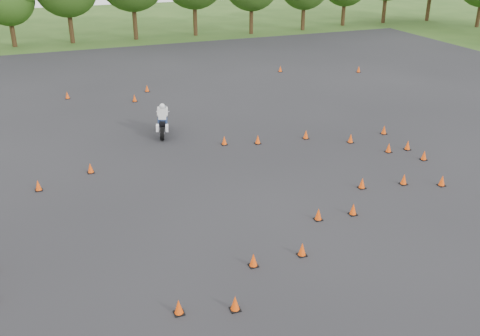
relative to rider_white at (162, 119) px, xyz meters
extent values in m
plane|color=#2D5119|center=(1.33, -12.18, -0.90)|extent=(140.00, 140.00, 0.00)
plane|color=black|center=(1.33, -6.18, -0.90)|extent=(62.00, 62.00, 0.00)
cone|color=#F64C0A|center=(2.61, -2.60, -0.67)|extent=(0.26, 0.26, 0.45)
cone|color=#F64C0A|center=(8.29, -9.83, -0.67)|extent=(0.26, 0.26, 0.45)
cone|color=#F64C0A|center=(-1.49, -15.08, -0.67)|extent=(0.26, 0.26, 0.45)
cone|color=#F64C0A|center=(10.88, -7.93, -0.67)|extent=(0.26, 0.26, 0.45)
cone|color=#F64C0A|center=(10.97, -6.56, -0.67)|extent=(0.26, 0.26, 0.45)
cone|color=#F64C0A|center=(8.83, -4.68, -0.67)|extent=(0.26, 0.26, 0.45)
cone|color=#F64C0A|center=(-4.23, 8.87, -0.67)|extent=(0.26, 0.26, 0.45)
cone|color=#F64C0A|center=(11.21, -4.21, -0.67)|extent=(0.26, 0.26, 0.45)
cone|color=#F64C0A|center=(-3.05, -14.66, -0.67)|extent=(0.26, 0.26, 0.45)
cone|color=#F64C0A|center=(17.53, 8.19, -0.67)|extent=(0.26, 0.26, 0.45)
cone|color=#F64C0A|center=(11.90, 10.50, -0.67)|extent=(0.26, 0.26, 0.45)
cone|color=#F64C0A|center=(4.78, -11.39, -0.67)|extent=(0.26, 0.26, 0.45)
cone|color=#F64C0A|center=(-6.50, -4.78, -0.67)|extent=(0.26, 0.26, 0.45)
cone|color=#F64C0A|center=(6.40, -9.51, -0.67)|extent=(0.26, 0.26, 0.45)
cone|color=#F64C0A|center=(-4.23, -3.72, -0.67)|extent=(0.26, 0.26, 0.45)
cone|color=#F64C0A|center=(1.63, -13.23, -0.67)|extent=(0.26, 0.26, 0.45)
cone|color=#F64C0A|center=(4.27, -3.10, -0.67)|extent=(0.26, 0.26, 0.45)
cone|color=#F64C0A|center=(-0.15, -13.22, -0.67)|extent=(0.26, 0.26, 0.45)
cone|color=#F64C0A|center=(-0.24, 6.65, -0.67)|extent=(0.26, 0.26, 0.45)
cone|color=#F64C0A|center=(6.93, -3.33, -0.67)|extent=(0.26, 0.26, 0.45)
cone|color=#F64C0A|center=(9.89, -6.50, -0.67)|extent=(0.26, 0.26, 0.45)
cone|color=#F64C0A|center=(9.74, -10.54, -0.67)|extent=(0.26, 0.26, 0.45)
cone|color=#F64C0A|center=(3.33, -11.27, -0.67)|extent=(0.26, 0.26, 0.45)
cone|color=#F64C0A|center=(1.00, 8.66, -0.67)|extent=(0.26, 0.26, 0.45)
camera|label=1|loc=(-5.84, -26.79, 9.15)|focal=40.00mm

